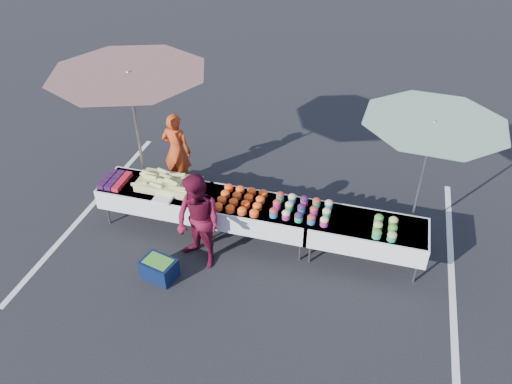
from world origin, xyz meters
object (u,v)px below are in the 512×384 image
(table_right, at_px, (367,232))
(storage_bin, at_px, (159,268))
(vendor, at_px, (177,151))
(customer, at_px, (198,222))
(umbrella_right, at_px, (432,133))
(table_left, at_px, (156,195))
(umbrella_left, at_px, (130,85))
(table_center, at_px, (256,212))

(table_right, xyz_separation_m, storage_bin, (-3.01, -1.25, -0.41))
(table_right, bearing_deg, vendor, 162.76)
(table_right, bearing_deg, storage_bin, -157.36)
(vendor, height_order, customer, customer)
(table_right, bearing_deg, umbrella_right, 48.81)
(table_left, bearing_deg, storage_bin, -64.68)
(umbrella_left, distance_m, storage_bin, 2.94)
(vendor, relative_size, umbrella_right, 0.56)
(table_right, height_order, umbrella_left, umbrella_left)
(customer, height_order, umbrella_right, umbrella_right)
(vendor, bearing_deg, table_left, 95.90)
(umbrella_left, bearing_deg, umbrella_right, 4.66)
(table_right, distance_m, storage_bin, 3.28)
(umbrella_right, relative_size, storage_bin, 4.77)
(table_right, distance_m, umbrella_left, 4.41)
(customer, distance_m, umbrella_left, 2.46)
(vendor, bearing_deg, storage_bin, 107.75)
(table_center, bearing_deg, umbrella_left, 169.32)
(umbrella_left, bearing_deg, customer, -37.82)
(umbrella_right, xyz_separation_m, storage_bin, (-3.71, -2.05, -1.85))
(table_center, height_order, storage_bin, table_center)
(table_center, bearing_deg, umbrella_right, 17.74)
(vendor, height_order, umbrella_left, umbrella_left)
(table_center, bearing_deg, table_left, 180.00)
(table_left, xyz_separation_m, customer, (1.10, -0.75, 0.23))
(table_left, bearing_deg, table_center, 0.00)
(umbrella_left, distance_m, umbrella_right, 4.74)
(table_left, relative_size, umbrella_right, 0.67)
(table_center, distance_m, umbrella_left, 2.88)
(vendor, xyz_separation_m, customer, (1.17, -1.89, 0.04))
(table_left, xyz_separation_m, umbrella_left, (-0.41, 0.42, 1.80))
(table_left, relative_size, table_right, 1.00)
(table_right, bearing_deg, umbrella_left, 174.07)
(table_right, xyz_separation_m, umbrella_right, (0.70, 0.80, 1.44))
(table_left, bearing_deg, customer, -34.40)
(vendor, bearing_deg, table_right, 164.94)
(storage_bin, bearing_deg, table_left, 128.48)
(umbrella_right, bearing_deg, table_left, -169.46)
(table_right, relative_size, umbrella_left, 0.69)
(table_left, distance_m, table_center, 1.80)
(umbrella_right, bearing_deg, vendor, 175.56)
(table_left, height_order, customer, customer)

